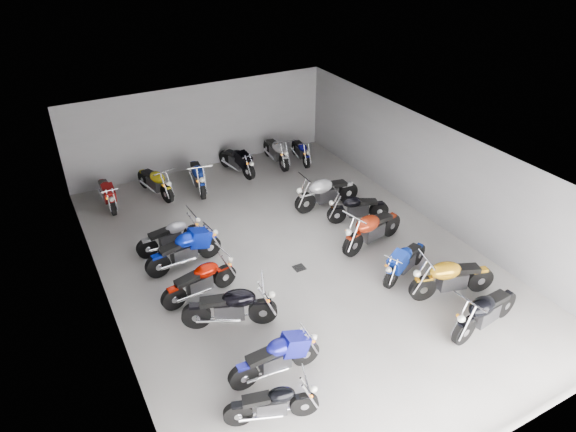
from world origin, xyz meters
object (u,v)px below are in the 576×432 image
(motorcycle_left_c, at_px, (231,307))
(motorcycle_back_b, at_px, (155,182))
(motorcycle_back_d, at_px, (237,161))
(motorcycle_back_f, at_px, (301,151))
(motorcycle_right_f, at_px, (326,192))
(motorcycle_right_c, at_px, (405,261))
(motorcycle_back_e, at_px, (276,151))
(motorcycle_left_e, at_px, (185,250))
(motorcycle_right_d, at_px, (372,229))
(drain_grate, at_px, (299,268))
(motorcycle_back_a, at_px, (107,193))
(motorcycle_left_f, at_px, (171,236))
(motorcycle_right_b, at_px, (451,278))
(motorcycle_back_c, at_px, (198,176))
(motorcycle_right_e, at_px, (357,208))
(motorcycle_left_a, at_px, (273,403))
(motorcycle_left_b, at_px, (276,358))
(motorcycle_left_d, at_px, (200,281))
(motorcycle_right_a, at_px, (485,311))

(motorcycle_left_c, distance_m, motorcycle_back_b, 7.25)
(motorcycle_back_d, relative_size, motorcycle_back_f, 1.10)
(motorcycle_left_c, xyz_separation_m, motorcycle_right_f, (5.00, 3.71, 0.02))
(motorcycle_right_c, height_order, motorcycle_back_f, motorcycle_right_c)
(motorcycle_right_c, height_order, motorcycle_back_e, motorcycle_back_e)
(motorcycle_back_e, bearing_deg, motorcycle_left_e, 45.39)
(motorcycle_right_d, distance_m, motorcycle_back_d, 6.52)
(motorcycle_right_c, xyz_separation_m, motorcycle_back_f, (1.16, 7.70, -0.03))
(motorcycle_left_c, bearing_deg, drain_grate, 137.55)
(motorcycle_back_a, distance_m, motorcycle_back_b, 1.63)
(motorcycle_back_d, bearing_deg, motorcycle_back_a, -10.76)
(motorcycle_right_c, bearing_deg, motorcycle_right_d, -22.95)
(motorcycle_left_f, relative_size, motorcycle_back_d, 0.98)
(motorcycle_left_e, height_order, motorcycle_back_b, motorcycle_left_e)
(motorcycle_back_a, relative_size, motorcycle_back_d, 0.98)
(drain_grate, bearing_deg, motorcycle_back_f, 59.92)
(motorcycle_right_b, height_order, motorcycle_back_c, motorcycle_right_b)
(drain_grate, distance_m, motorcycle_right_e, 3.17)
(motorcycle_right_e, distance_m, motorcycle_back_a, 8.30)
(motorcycle_back_c, height_order, motorcycle_back_d, motorcycle_back_c)
(motorcycle_right_d, height_order, motorcycle_back_c, motorcycle_right_d)
(motorcycle_right_e, height_order, motorcycle_back_c, motorcycle_back_c)
(motorcycle_left_a, distance_m, motorcycle_back_d, 11.01)
(motorcycle_left_b, height_order, motorcycle_left_d, motorcycle_left_d)
(drain_grate, height_order, motorcycle_back_e, motorcycle_back_e)
(motorcycle_back_b, bearing_deg, motorcycle_back_d, 168.97)
(motorcycle_right_d, bearing_deg, motorcycle_left_a, 115.14)
(motorcycle_back_c, bearing_deg, drain_grate, 108.20)
(drain_grate, xyz_separation_m, motorcycle_left_b, (-2.31, -3.08, 0.50))
(motorcycle_left_b, distance_m, motorcycle_left_f, 5.66)
(motorcycle_left_b, height_order, motorcycle_right_a, motorcycle_right_a)
(motorcycle_left_b, bearing_deg, motorcycle_right_b, 94.16)
(motorcycle_back_c, bearing_deg, motorcycle_right_a, 119.23)
(motorcycle_right_a, relative_size, motorcycle_right_b, 0.99)
(motorcycle_right_b, bearing_deg, drain_grate, 60.22)
(motorcycle_left_b, height_order, motorcycle_left_f, motorcycle_left_b)
(motorcycle_left_f, xyz_separation_m, motorcycle_right_c, (5.19, -4.20, -0.00))
(motorcycle_right_b, relative_size, motorcycle_back_a, 1.13)
(motorcycle_right_c, xyz_separation_m, motorcycle_back_d, (-1.46, 7.94, 0.02))
(motorcycle_left_c, bearing_deg, motorcycle_left_a, 15.90)
(motorcycle_back_b, bearing_deg, motorcycle_right_d, 112.47)
(motorcycle_left_a, xyz_separation_m, motorcycle_left_b, (0.58, 0.96, 0.05))
(motorcycle_back_b, bearing_deg, motorcycle_right_f, 128.02)
(motorcycle_left_c, distance_m, motorcycle_back_f, 9.45)
(drain_grate, height_order, motorcycle_back_f, motorcycle_back_f)
(motorcycle_left_d, bearing_deg, motorcycle_back_d, 140.33)
(motorcycle_left_f, xyz_separation_m, motorcycle_back_c, (2.00, 3.21, 0.05))
(motorcycle_left_d, height_order, motorcycle_back_c, motorcycle_back_c)
(motorcycle_right_b, bearing_deg, motorcycle_right_f, 19.54)
(motorcycle_back_e, bearing_deg, motorcycle_left_d, 52.64)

